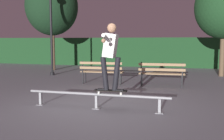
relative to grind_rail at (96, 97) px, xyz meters
The scene contains 10 objects.
ground_plane 0.35m from the grind_rail, 90.00° to the left, with size 90.00×90.00×0.00m, color slate.
hedge_backdrop 10.82m from the grind_rail, 90.00° to the left, with size 24.00×1.20×1.81m, color #193D1E.
grind_rail is the anchor object (origin of this frame).
skateboard 0.39m from the grind_rail, ahead, with size 0.79×0.23×0.09m.
skateboarder 1.15m from the grind_rail, ahead, with size 0.62×1.41×1.56m.
park_bench_leftmost 3.53m from the grind_rail, 105.11° to the left, with size 1.62×0.49×0.88m.
park_bench_left_center 3.65m from the grind_rail, 69.19° to the left, with size 1.62×0.49×0.88m.
tree_far_right 8.34m from the grind_rail, 61.47° to the left, with size 2.59×2.59×4.54m.
tree_far_left 9.33m from the grind_rail, 124.00° to the left, with size 2.83×2.83×5.01m.
lamp_post_left 6.94m from the grind_rail, 126.64° to the left, with size 0.32×0.32×3.90m.
Camera 1 is at (1.92, -6.04, 1.63)m, focal length 41.82 mm.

